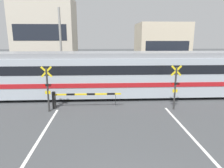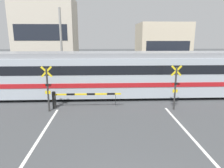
% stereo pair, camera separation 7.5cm
% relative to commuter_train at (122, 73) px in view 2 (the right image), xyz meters
% --- Properties ---
extents(rail_track_near, '(50.00, 0.10, 0.08)m').
position_rel_commuter_train_xyz_m(rail_track_near, '(-0.90, -0.72, -1.80)').
color(rail_track_near, '#5B564C').
rests_on(rail_track_near, ground_plane).
extents(rail_track_far, '(50.00, 0.10, 0.08)m').
position_rel_commuter_train_xyz_m(rail_track_far, '(-0.90, 0.72, -1.80)').
color(rail_track_far, '#5B564C').
rests_on(rail_track_far, ground_plane).
extents(commuter_train, '(20.57, 3.03, 3.44)m').
position_rel_commuter_train_xyz_m(commuter_train, '(0.00, 0.00, 0.00)').
color(commuter_train, '#ADB7C1').
rests_on(commuter_train, ground_plane).
extents(crossing_barrier_near, '(4.44, 0.20, 1.11)m').
position_rel_commuter_train_xyz_m(crossing_barrier_near, '(-3.43, -2.63, -1.08)').
color(crossing_barrier_near, black).
rests_on(crossing_barrier_near, ground_plane).
extents(crossing_barrier_far, '(4.44, 0.20, 1.11)m').
position_rel_commuter_train_xyz_m(crossing_barrier_far, '(1.64, 2.80, -1.08)').
color(crossing_barrier_far, black).
rests_on(crossing_barrier_far, ground_plane).
extents(crossing_signal_left, '(0.68, 0.15, 2.85)m').
position_rel_commuter_train_xyz_m(crossing_signal_left, '(-4.85, -3.16, -0.27)').
color(crossing_signal_left, '#333333').
rests_on(crossing_signal_left, ground_plane).
extents(crossing_signal_right, '(0.68, 0.15, 2.85)m').
position_rel_commuter_train_xyz_m(crossing_signal_right, '(3.06, -3.16, -0.27)').
color(crossing_signal_right, '#333333').
rests_on(crossing_signal_right, ground_plane).
extents(building_left_of_street, '(7.32, 5.56, 9.27)m').
position_rel_commuter_train_xyz_m(building_left_of_street, '(-8.66, 11.75, 2.80)').
color(building_left_of_street, beige).
rests_on(building_left_of_street, ground_plane).
extents(building_right_of_street, '(6.34, 5.56, 6.35)m').
position_rel_commuter_train_xyz_m(building_right_of_street, '(6.38, 11.75, 1.34)').
color(building_right_of_street, beige).
rests_on(building_right_of_street, ground_plane).
extents(utility_pole_streetside, '(0.22, 0.22, 7.34)m').
position_rel_commuter_train_xyz_m(utility_pole_streetside, '(-5.60, 5.30, 1.83)').
color(utility_pole_streetside, gray).
rests_on(utility_pole_streetside, ground_plane).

